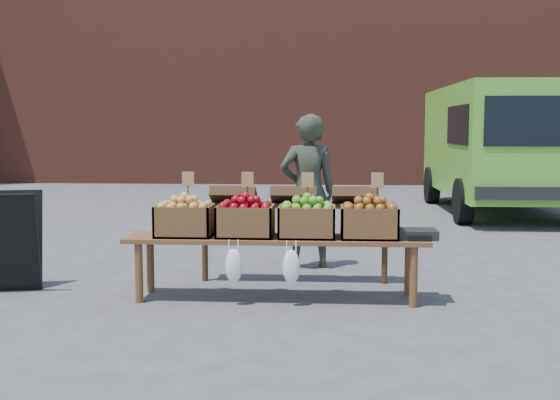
# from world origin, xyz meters

# --- Properties ---
(ground) EXTENTS (80.00, 80.00, 0.00)m
(ground) POSITION_xyz_m (0.00, 0.00, 0.00)
(ground) COLOR #4B4B4E
(brick_building) EXTENTS (24.00, 4.00, 10.00)m
(brick_building) POSITION_xyz_m (0.00, 15.00, 5.00)
(brick_building) COLOR brown
(brick_building) RESTS_ON ground
(delivery_van) EXTENTS (2.39, 5.10, 2.27)m
(delivery_van) POSITION_xyz_m (3.14, 6.99, 1.13)
(delivery_van) COLOR #60B532
(delivery_van) RESTS_ON ground
(vendor) EXTENTS (0.67, 0.49, 1.69)m
(vendor) POSITION_xyz_m (-0.22, 1.74, 0.84)
(vendor) COLOR #2E3428
(vendor) RESTS_ON ground
(chalkboard_sign) EXTENTS (0.70, 0.49, 0.96)m
(chalkboard_sign) POSITION_xyz_m (-3.03, 0.42, 0.48)
(chalkboard_sign) COLOR black
(chalkboard_sign) RESTS_ON ground
(back_table) EXTENTS (2.10, 0.44, 1.04)m
(back_table) POSITION_xyz_m (-0.33, 0.98, 0.52)
(back_table) COLOR #3E2A18
(back_table) RESTS_ON ground
(display_bench) EXTENTS (2.70, 0.56, 0.57)m
(display_bench) POSITION_xyz_m (-0.46, 0.26, 0.28)
(display_bench) COLOR brown
(display_bench) RESTS_ON ground
(crate_golden_apples) EXTENTS (0.50, 0.40, 0.28)m
(crate_golden_apples) POSITION_xyz_m (-1.28, 0.26, 0.71)
(crate_golden_apples) COLOR gold
(crate_golden_apples) RESTS_ON display_bench
(crate_russet_pears) EXTENTS (0.50, 0.40, 0.28)m
(crate_russet_pears) POSITION_xyz_m (-0.73, 0.26, 0.71)
(crate_russet_pears) COLOR maroon
(crate_russet_pears) RESTS_ON display_bench
(crate_red_apples) EXTENTS (0.50, 0.40, 0.28)m
(crate_red_apples) POSITION_xyz_m (-0.18, 0.26, 0.71)
(crate_red_apples) COLOR #4A851F
(crate_red_apples) RESTS_ON display_bench
(crate_green_apples) EXTENTS (0.50, 0.40, 0.28)m
(crate_green_apples) POSITION_xyz_m (0.37, 0.26, 0.71)
(crate_green_apples) COLOR brown
(crate_green_apples) RESTS_ON display_bench
(weighing_scale) EXTENTS (0.34, 0.30, 0.08)m
(weighing_scale) POSITION_xyz_m (0.79, 0.26, 0.61)
(weighing_scale) COLOR black
(weighing_scale) RESTS_ON display_bench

